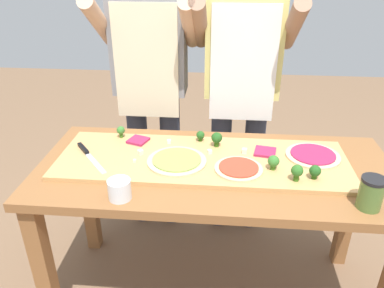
% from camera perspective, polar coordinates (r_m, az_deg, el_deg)
% --- Properties ---
extents(prep_table, '(1.57, 0.70, 0.77)m').
position_cam_1_polar(prep_table, '(1.73, 3.43, -6.60)').
color(prep_table, brown).
rests_on(prep_table, ground).
extents(cutting_board, '(1.29, 0.44, 0.02)m').
position_cam_1_polar(cutting_board, '(1.70, 1.56, -2.41)').
color(cutting_board, tan).
rests_on(cutting_board, prep_table).
extents(chefs_knife, '(0.21, 0.25, 0.02)m').
position_cam_1_polar(chefs_knife, '(1.78, -15.50, -1.40)').
color(chefs_knife, '#B7BABF').
rests_on(chefs_knife, cutting_board).
extents(pizza_whole_beet_magenta, '(0.24, 0.24, 0.02)m').
position_cam_1_polar(pizza_whole_beet_magenta, '(1.78, 17.77, -1.63)').
color(pizza_whole_beet_magenta, beige).
rests_on(pizza_whole_beet_magenta, cutting_board).
extents(pizza_whole_tomato_red, '(0.21, 0.21, 0.02)m').
position_cam_1_polar(pizza_whole_tomato_red, '(1.61, 7.04, -3.67)').
color(pizza_whole_tomato_red, beige).
rests_on(pizza_whole_tomato_red, cutting_board).
extents(pizza_whole_pesto_green, '(0.26, 0.26, 0.02)m').
position_cam_1_polar(pizza_whole_pesto_green, '(1.66, -2.32, -2.52)').
color(pizza_whole_pesto_green, beige).
rests_on(pizza_whole_pesto_green, cutting_board).
extents(pizza_slice_far_left, '(0.11, 0.11, 0.01)m').
position_cam_1_polar(pizza_slice_far_left, '(1.76, 10.98, -1.16)').
color(pizza_slice_far_left, '#9E234C').
rests_on(pizza_slice_far_left, cutting_board).
extents(pizza_slice_far_right, '(0.11, 0.11, 0.01)m').
position_cam_1_polar(pizza_slice_far_right, '(1.85, -8.13, 0.54)').
color(pizza_slice_far_right, '#9E234C').
rests_on(pizza_slice_far_right, cutting_board).
extents(broccoli_floret_center_left, '(0.05, 0.05, 0.06)m').
position_cam_1_polar(broccoli_floret_center_left, '(1.61, 18.08, -3.93)').
color(broccoli_floret_center_left, '#2C5915').
rests_on(broccoli_floret_center_left, cutting_board).
extents(broccoli_floret_center_right, '(0.05, 0.05, 0.07)m').
position_cam_1_polar(broccoli_floret_center_right, '(1.77, 3.77, 0.87)').
color(broccoli_floret_center_right, '#2C5915').
rests_on(broccoli_floret_center_right, cutting_board).
extents(broccoli_floret_front_right, '(0.05, 0.05, 0.06)m').
position_cam_1_polar(broccoli_floret_front_right, '(1.63, 12.20, -2.60)').
color(broccoli_floret_front_right, '#3F7220').
rests_on(broccoli_floret_front_right, cutting_board).
extents(broccoli_floret_back_left, '(0.04, 0.04, 0.05)m').
position_cam_1_polar(broccoli_floret_back_left, '(1.83, 1.28, 1.30)').
color(broccoli_floret_back_left, '#2C5915').
rests_on(broccoli_floret_back_left, cutting_board).
extents(broccoli_floret_back_right, '(0.04, 0.04, 0.06)m').
position_cam_1_polar(broccoli_floret_back_right, '(1.89, -10.69, 1.98)').
color(broccoli_floret_back_right, '#3F7220').
rests_on(broccoli_floret_back_right, cutting_board).
extents(broccoli_floret_front_left, '(0.05, 0.05, 0.07)m').
position_cam_1_polar(broccoli_floret_front_left, '(1.57, 15.58, -4.01)').
color(broccoli_floret_front_left, '#366618').
rests_on(broccoli_floret_front_left, cutting_board).
extents(cheese_crumble_a, '(0.03, 0.03, 0.02)m').
position_cam_1_polar(cheese_crumble_a, '(1.73, -7.80, -1.22)').
color(cheese_crumble_a, silver).
rests_on(cheese_crumble_a, cutting_board).
extents(cheese_crumble_b, '(0.01, 0.01, 0.01)m').
position_cam_1_polar(cheese_crumble_b, '(1.68, -8.66, -2.51)').
color(cheese_crumble_b, silver).
rests_on(cheese_crumble_b, cutting_board).
extents(cheese_crumble_c, '(0.02, 0.02, 0.02)m').
position_cam_1_polar(cheese_crumble_c, '(1.74, 7.92, -1.05)').
color(cheese_crumble_c, silver).
rests_on(cheese_crumble_c, cutting_board).
extents(cheese_crumble_d, '(0.02, 0.02, 0.02)m').
position_cam_1_polar(cheese_crumble_d, '(1.82, -3.49, 0.38)').
color(cheese_crumble_d, white).
rests_on(cheese_crumble_d, cutting_board).
extents(cheese_crumble_e, '(0.02, 0.02, 0.02)m').
position_cam_1_polar(cheese_crumble_e, '(1.73, 2.67, -1.17)').
color(cheese_crumble_e, white).
rests_on(cheese_crumble_e, cutting_board).
extents(flour_cup, '(0.09, 0.09, 0.08)m').
position_cam_1_polar(flour_cup, '(1.47, -10.86, -6.89)').
color(flour_cup, white).
rests_on(flour_cup, prep_table).
extents(sauce_jar, '(0.09, 0.09, 0.13)m').
position_cam_1_polar(sauce_jar, '(1.53, 25.40, -6.72)').
color(sauce_jar, '#517033').
rests_on(sauce_jar, prep_table).
extents(cook_left, '(0.54, 0.39, 1.67)m').
position_cam_1_polar(cook_left, '(2.16, -6.30, 10.31)').
color(cook_left, '#333847').
rests_on(cook_left, ground).
extents(cook_right, '(0.54, 0.39, 1.67)m').
position_cam_1_polar(cook_right, '(2.12, 7.52, 9.93)').
color(cook_right, '#333847').
rests_on(cook_right, ground).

